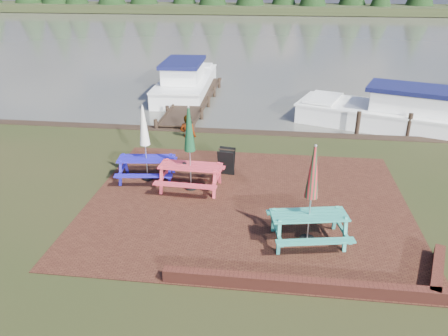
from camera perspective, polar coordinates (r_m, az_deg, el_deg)
ground at (r=11.62m, az=2.63°, el=-6.97°), size 120.00×120.00×0.00m
paving at (r=12.48m, az=3.01°, el=-4.57°), size 9.00×7.50×0.02m
brick_wall at (r=9.63m, az=14.63°, el=-14.25°), size 6.21×1.79×0.30m
water at (r=47.30m, az=6.54°, el=16.82°), size 120.00×60.00×0.02m
picnic_table_teal at (r=10.55m, az=11.13°, el=-5.41°), size 2.08×1.92×2.51m
picnic_table_red at (r=12.92m, az=-4.44°, el=0.83°), size 1.92×1.73×2.56m
picnic_table_blue at (r=13.72m, az=-10.16°, el=1.72°), size 1.91×1.74×2.42m
chalkboard at (r=14.04m, az=0.31°, el=0.86°), size 0.56×0.58×0.86m
jetty at (r=22.40m, az=-3.98°, el=8.92°), size 1.76×9.08×1.00m
boat_jetty at (r=24.55m, az=-4.99°, el=11.05°), size 2.80×7.51×2.15m
boat_near at (r=20.27m, az=20.99°, el=6.59°), size 8.02×5.00×2.05m
person at (r=17.23m, az=-4.81°, el=6.90°), size 0.70×0.49×1.80m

